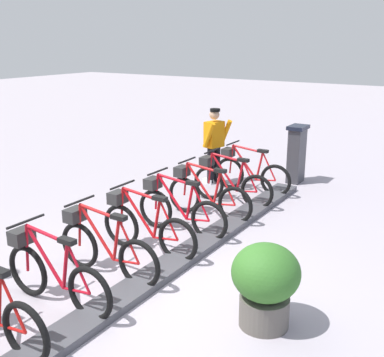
% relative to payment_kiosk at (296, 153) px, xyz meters
% --- Properties ---
extents(ground_plane, '(60.00, 60.00, 0.00)m').
position_rel_payment_kiosk_xyz_m(ground_plane, '(-0.05, 5.42, -0.67)').
color(ground_plane, '#A89EA8').
extents(dock_rail_base, '(0.44, 9.63, 0.10)m').
position_rel_payment_kiosk_xyz_m(dock_rail_base, '(-0.05, 5.42, -0.62)').
color(dock_rail_base, '#47474C').
rests_on(dock_rail_base, ground).
extents(payment_kiosk, '(0.36, 0.52, 1.28)m').
position_rel_payment_kiosk_xyz_m(payment_kiosk, '(0.00, 0.00, 0.00)').
color(payment_kiosk, '#38383D').
rests_on(payment_kiosk, ground).
extents(bike_docked_0, '(1.72, 0.54, 1.02)m').
position_rel_payment_kiosk_xyz_m(bike_docked_0, '(0.57, 1.20, -0.24)').
color(bike_docked_0, black).
rests_on(bike_docked_0, ground).
extents(bike_docked_1, '(1.72, 0.54, 1.02)m').
position_rel_payment_kiosk_xyz_m(bike_docked_1, '(0.57, 2.08, -0.24)').
color(bike_docked_1, black).
rests_on(bike_docked_1, ground).
extents(bike_docked_2, '(1.72, 0.54, 1.02)m').
position_rel_payment_kiosk_xyz_m(bike_docked_2, '(0.57, 2.97, -0.24)').
color(bike_docked_2, black).
rests_on(bike_docked_2, ground).
extents(bike_docked_3, '(1.72, 0.54, 1.02)m').
position_rel_payment_kiosk_xyz_m(bike_docked_3, '(0.57, 3.85, -0.24)').
color(bike_docked_3, black).
rests_on(bike_docked_3, ground).
extents(bike_docked_4, '(1.72, 0.54, 1.02)m').
position_rel_payment_kiosk_xyz_m(bike_docked_4, '(0.57, 4.73, -0.24)').
color(bike_docked_4, black).
rests_on(bike_docked_4, ground).
extents(bike_docked_5, '(1.72, 0.54, 1.02)m').
position_rel_payment_kiosk_xyz_m(bike_docked_5, '(0.57, 5.62, -0.24)').
color(bike_docked_5, black).
rests_on(bike_docked_5, ground).
extents(bike_docked_6, '(1.72, 0.54, 1.02)m').
position_rel_payment_kiosk_xyz_m(bike_docked_6, '(0.57, 6.50, -0.24)').
color(bike_docked_6, black).
rests_on(bike_docked_6, ground).
extents(worker_near_rack, '(0.56, 0.68, 1.66)m').
position_rel_payment_kiosk_xyz_m(worker_near_rack, '(1.50, 1.04, 0.24)').
color(worker_near_rack, white).
rests_on(worker_near_rack, ground).
extents(planter_bush, '(0.76, 0.76, 0.97)m').
position_rel_payment_kiosk_xyz_m(planter_bush, '(-1.73, 5.53, -0.12)').
color(planter_bush, '#59544C').
rests_on(planter_bush, ground).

